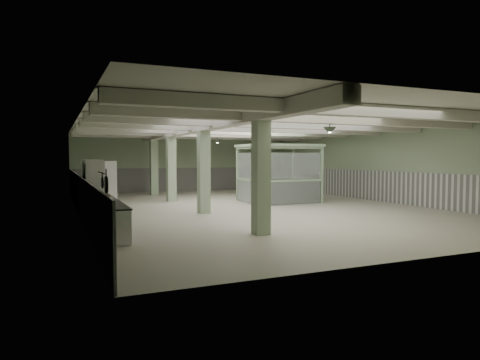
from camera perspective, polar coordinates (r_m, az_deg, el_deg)
name	(u,v)px	position (r m, az deg, el deg)	size (l,w,h in m)	color
floor	(251,207)	(18.58, 1.50, -3.68)	(20.00, 20.00, 0.00)	beige
ceiling	(251,124)	(18.51, 1.52, 7.46)	(14.00, 20.00, 0.02)	silver
wall_back	(186,163)	(27.84, -7.24, 2.24)	(14.00, 0.02, 3.60)	#91A080
wall_front	(446,174)	(10.30, 25.75, 0.70)	(14.00, 0.02, 3.60)	#91A080
wall_left	(78,167)	(16.74, -20.76, 1.58)	(0.02, 20.00, 3.60)	#91A080
wall_right	(379,165)	(22.33, 18.02, 1.93)	(0.02, 20.00, 3.60)	#91A080
wainscot_left	(80,196)	(16.80, -20.61, -2.01)	(0.05, 19.90, 1.50)	silver
wainscot_right	(378,186)	(22.36, 17.93, -0.76)	(0.05, 19.90, 1.50)	silver
wainscot_back	(186,179)	(27.85, -7.21, 0.08)	(13.90, 0.05, 1.50)	silver
girder	(196,128)	(17.58, -5.94, 6.97)	(0.45, 19.90, 0.40)	beige
beam_a	(369,111)	(12.14, 16.85, 8.83)	(13.90, 0.35, 0.32)	beige
beam_b	(317,119)	(14.14, 10.21, 8.07)	(13.90, 0.35, 0.32)	beige
beam_c	(279,124)	(16.27, 5.28, 7.43)	(13.90, 0.35, 0.32)	beige
beam_d	(251,128)	(18.49, 1.52, 6.91)	(13.90, 0.35, 0.32)	beige
beam_e	(229,132)	(20.78, -1.42, 6.48)	(13.90, 0.35, 0.32)	beige
beam_f	(212,134)	(23.11, -3.77, 6.12)	(13.90, 0.35, 0.32)	beige
beam_g	(198,136)	(25.48, -5.68, 5.82)	(13.90, 0.35, 0.32)	beige
column_a	(261,170)	(11.96, 2.82, 1.28)	(0.42, 0.42, 3.60)	#A2BA95
column_b	(204,167)	(16.59, -4.87, 1.75)	(0.42, 0.42, 3.60)	#A2BA95
column_c	(171,165)	(21.39, -9.16, 2.00)	(0.42, 0.42, 3.60)	#A2BA95
column_d	(154,164)	(25.28, -11.41, 2.13)	(0.42, 0.42, 3.60)	#A2BA95
hook_rail	(101,173)	(9.16, -18.02, 0.92)	(0.02, 0.02, 1.20)	black
pendant_front	(330,130)	(14.39, 11.87, 6.49)	(0.44, 0.44, 0.22)	#313F2F
pendant_mid	(257,138)	(19.14, 2.24, 5.67)	(0.44, 0.44, 0.22)	#313F2F
pendant_back	(217,142)	(23.74, -3.03, 5.15)	(0.44, 0.44, 0.22)	#313F2F
prep_counter	(102,215)	(13.39, -17.95, -4.44)	(0.93, 5.33, 0.91)	silver
pitcher_near	(98,195)	(13.43, -18.40, -1.92)	(0.19, 0.22, 0.28)	silver
pitcher_far	(94,191)	(15.13, -18.85, -1.45)	(0.17, 0.20, 0.26)	silver
veg_colander	(107,198)	(13.14, -17.32, -2.24)	(0.39, 0.39, 0.18)	#424348
orange_bowl	(105,201)	(12.61, -17.57, -2.66)	(0.26, 0.26, 0.09)	#B2B2B7
skillet_near	(106,185)	(8.75, -17.40, -0.60)	(0.33, 0.33, 0.04)	black
skillet_far	(102,183)	(9.50, -17.89, -0.34)	(0.24, 0.24, 0.03)	black
walkin_cooler	(93,193)	(15.13, -18.97, -1.61)	(1.05, 2.15, 1.97)	silver
guard_booth	(279,164)	(20.93, 5.16, 2.18)	(3.51, 2.98, 2.80)	#9FBC96
filing_cabinet	(312,187)	(22.17, 9.53, -0.90)	(0.43, 0.62, 1.33)	#4F5345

